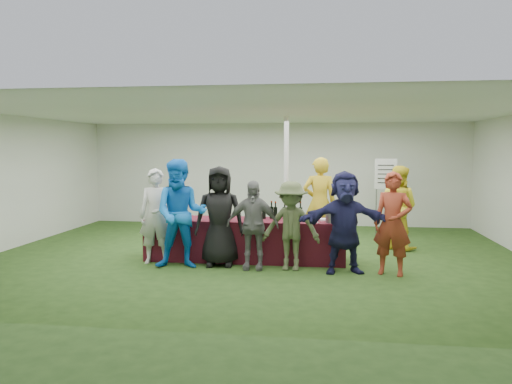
# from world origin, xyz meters

# --- Properties ---
(ground) EXTENTS (60.00, 60.00, 0.00)m
(ground) POSITION_xyz_m (0.00, 0.00, 0.00)
(ground) COLOR #284719
(ground) RESTS_ON ground
(tent) EXTENTS (10.00, 10.00, 10.00)m
(tent) POSITION_xyz_m (0.50, 1.20, 1.35)
(tent) COLOR white
(tent) RESTS_ON ground
(serving_table) EXTENTS (3.60, 0.80, 0.75)m
(serving_table) POSITION_xyz_m (-0.13, -0.35, 0.38)
(serving_table) COLOR #551221
(serving_table) RESTS_ON ground
(wine_bottles) EXTENTS (0.74, 0.12, 0.32)m
(wine_bottles) POSITION_xyz_m (0.52, -0.22, 0.87)
(wine_bottles) COLOR black
(wine_bottles) RESTS_ON serving_table
(wine_glasses) EXTENTS (2.74, 0.13, 0.16)m
(wine_glasses) POSITION_xyz_m (-0.54, -0.60, 0.86)
(wine_glasses) COLOR silver
(wine_glasses) RESTS_ON serving_table
(water_bottle) EXTENTS (0.07, 0.07, 0.23)m
(water_bottle) POSITION_xyz_m (-0.10, -0.27, 0.85)
(water_bottle) COLOR silver
(water_bottle) RESTS_ON serving_table
(bar_towel) EXTENTS (0.25, 0.18, 0.03)m
(bar_towel) POSITION_xyz_m (1.35, -0.30, 0.77)
(bar_towel) COLOR white
(bar_towel) RESTS_ON serving_table
(dump_bucket) EXTENTS (0.22, 0.22, 0.18)m
(dump_bucket) POSITION_xyz_m (1.43, -0.57, 0.84)
(dump_bucket) COLOR slate
(dump_bucket) RESTS_ON serving_table
(wine_list_sign) EXTENTS (0.50, 0.03, 1.80)m
(wine_list_sign) POSITION_xyz_m (2.69, 2.52, 1.32)
(wine_list_sign) COLOR slate
(wine_list_sign) RESTS_ON ground
(staff_pourer) EXTENTS (0.70, 0.48, 1.86)m
(staff_pourer) POSITION_xyz_m (1.20, 0.94, 0.93)
(staff_pourer) COLOR gold
(staff_pourer) RESTS_ON ground
(staff_back) EXTENTS (1.04, 0.98, 1.69)m
(staff_back) POSITION_xyz_m (2.77, 1.09, 0.85)
(staff_back) COLOR yellow
(staff_back) RESTS_ON ground
(customer_0) EXTENTS (0.66, 0.47, 1.68)m
(customer_0) POSITION_xyz_m (-1.64, -0.80, 0.84)
(customer_0) COLOR beige
(customer_0) RESTS_ON ground
(customer_1) EXTENTS (0.99, 0.82, 1.85)m
(customer_1) POSITION_xyz_m (-1.11, -1.09, 0.93)
(customer_1) COLOR blue
(customer_1) RESTS_ON ground
(customer_2) EXTENTS (0.90, 0.64, 1.73)m
(customer_2) POSITION_xyz_m (-0.50, -0.83, 0.87)
(customer_2) COLOR black
(customer_2) RESTS_ON ground
(customer_3) EXTENTS (0.88, 0.38, 1.50)m
(customer_3) POSITION_xyz_m (0.10, -1.01, 0.75)
(customer_3) COLOR slate
(customer_3) RESTS_ON ground
(customer_4) EXTENTS (1.00, 0.62, 1.49)m
(customer_4) POSITION_xyz_m (0.75, -0.99, 0.75)
(customer_4) COLOR #485231
(customer_4) RESTS_ON ground
(customer_5) EXTENTS (1.61, 0.76, 1.67)m
(customer_5) POSITION_xyz_m (1.63, -1.05, 0.84)
(customer_5) COLOR #1B1B45
(customer_5) RESTS_ON ground
(customer_6) EXTENTS (0.70, 0.57, 1.67)m
(customer_6) POSITION_xyz_m (2.38, -1.09, 0.83)
(customer_6) COLOR maroon
(customer_6) RESTS_ON ground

